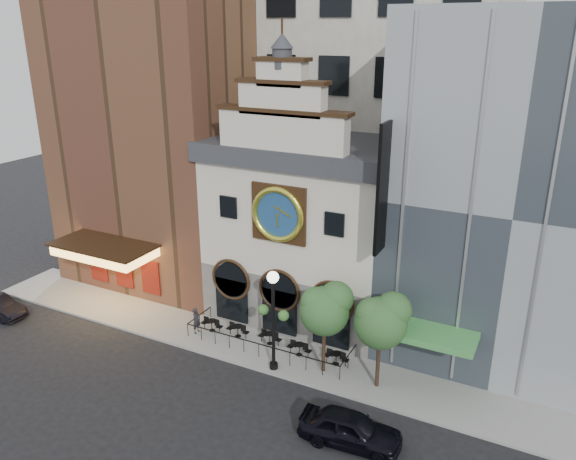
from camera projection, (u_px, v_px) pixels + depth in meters
The scene contains 17 objects.
ground at pixel (249, 369), 33.30m from camera, with size 120.00×120.00×0.00m, color black.
sidewalk at pixel (269, 347), 35.37m from camera, with size 44.00×5.00×0.15m, color gray.
clock_building at pixel (306, 224), 37.57m from camera, with size 12.60×8.78×18.65m.
theater_building at pixel (165, 117), 42.88m from camera, with size 14.00×15.60×25.00m.
retail_building at pixel (524, 190), 32.66m from camera, with size 14.00×14.40×20.00m.
office_tower at pixel (376, 14), 43.22m from camera, with size 20.00×16.00×40.00m, color silver.
cafe_railing at pixel (269, 340), 35.19m from camera, with size 10.60×2.60×0.90m, color black, non-canonical shape.
bistro_0 at pixel (212, 324), 37.02m from camera, with size 1.58×0.68×0.90m.
bistro_1 at pixel (238, 330), 36.34m from camera, with size 1.58×0.68×0.90m.
bistro_2 at pixel (270, 337), 35.48m from camera, with size 1.58×0.68×0.90m.
bistro_3 at pixel (299, 348), 34.27m from camera, with size 1.58×0.68×0.90m.
bistro_4 at pixel (336, 358), 33.32m from camera, with size 1.58×0.68×0.90m.
car_right at pixel (350, 429), 27.07m from camera, with size 2.02×5.02×1.71m, color black.
pedestrian at pixel (196, 321), 36.67m from camera, with size 0.64×0.42×1.75m, color black.
lamppost at pixel (273, 310), 31.79m from camera, with size 1.99×0.72×6.23m.
tree_left at pixel (326, 307), 31.46m from camera, with size 2.94×2.83×5.67m.
tree_right at pixel (382, 319), 30.08m from camera, with size 2.98×2.87×5.74m.
Camera 1 is at (15.00, -24.32, 19.13)m, focal length 35.00 mm.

